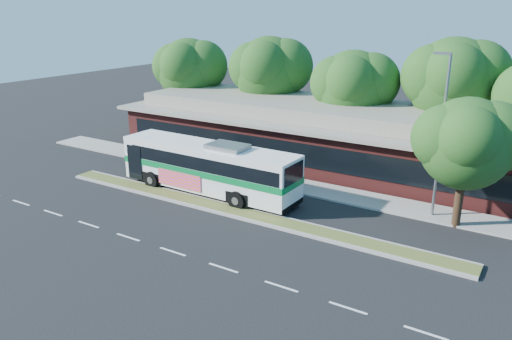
{
  "coord_description": "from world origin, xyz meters",
  "views": [
    {
      "loc": [
        14.87,
        -21.28,
        11.24
      ],
      "look_at": [
        -0.08,
        2.74,
        2.0
      ],
      "focal_mm": 35.0,
      "sensor_mm": 36.0,
      "label": 1
    }
  ],
  "objects_px": {
    "transit_bus": "(209,164)",
    "sidewalk_tree": "(474,142)",
    "sedan": "(176,148)",
    "lamp_post": "(441,132)"
  },
  "relations": [
    {
      "from": "transit_bus",
      "to": "sedan",
      "type": "height_order",
      "value": "transit_bus"
    },
    {
      "from": "transit_bus",
      "to": "sedan",
      "type": "relative_size",
      "value": 2.91
    },
    {
      "from": "transit_bus",
      "to": "sidewalk_tree",
      "type": "xyz_separation_m",
      "value": [
        14.66,
        3.02,
        2.82
      ]
    },
    {
      "from": "lamp_post",
      "to": "sedan",
      "type": "height_order",
      "value": "lamp_post"
    },
    {
      "from": "transit_bus",
      "to": "sedan",
      "type": "bearing_deg",
      "value": 144.61
    },
    {
      "from": "transit_bus",
      "to": "sedan",
      "type": "xyz_separation_m",
      "value": [
        -7.38,
        5.4,
        -1.29
      ]
    },
    {
      "from": "lamp_post",
      "to": "sidewalk_tree",
      "type": "xyz_separation_m",
      "value": [
        1.78,
        -0.58,
        -0.18
      ]
    },
    {
      "from": "sedan",
      "to": "sidewalk_tree",
      "type": "bearing_deg",
      "value": -83.45
    },
    {
      "from": "transit_bus",
      "to": "sidewalk_tree",
      "type": "bearing_deg",
      "value": 12.46
    },
    {
      "from": "transit_bus",
      "to": "sidewalk_tree",
      "type": "relative_size",
      "value": 1.74
    }
  ]
}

